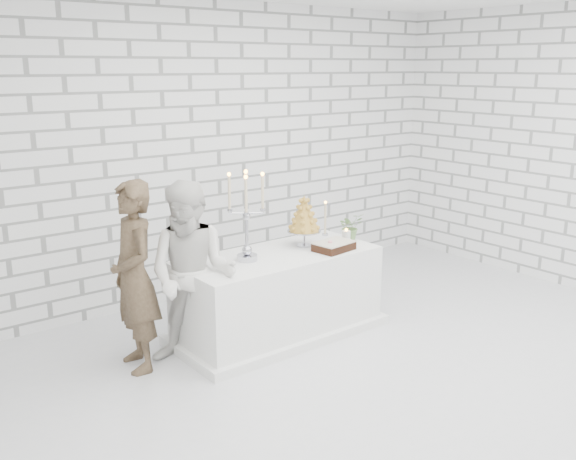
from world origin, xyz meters
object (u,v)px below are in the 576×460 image
object	(u,v)px
cake_table	(278,294)
groom	(134,277)
candelabra	(246,216)
bride	(193,275)
croquembouche	(304,221)

from	to	relation	value
cake_table	groom	xyz separation A→B (m)	(-1.28, 0.17, 0.39)
groom	candelabra	bearing A→B (deg)	88.05
bride	candelabra	size ratio (longest dim) A/B	1.94
bride	croquembouche	bearing A→B (deg)	51.96
candelabra	croquembouche	xyz separation A→B (m)	(0.66, 0.04, -0.15)
groom	bride	size ratio (longest dim) A/B	1.01
candelabra	croquembouche	size ratio (longest dim) A/B	1.63
cake_table	bride	size ratio (longest dim) A/B	1.20
bride	candelabra	distance (m)	0.69
cake_table	bride	distance (m)	0.97
croquembouche	groom	bearing A→B (deg)	176.12
cake_table	candelabra	world-z (taller)	candelabra
cake_table	bride	bearing A→B (deg)	-176.48
groom	croquembouche	world-z (taller)	groom
bride	croquembouche	size ratio (longest dim) A/B	3.16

